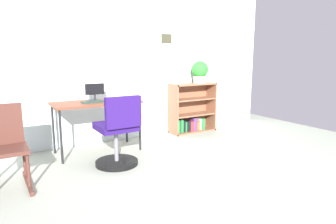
% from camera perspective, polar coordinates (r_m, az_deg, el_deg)
% --- Properties ---
extents(ground_plane, '(6.24, 6.24, 0.00)m').
position_cam_1_polar(ground_plane, '(3.36, 10.16, -12.74)').
color(ground_plane, '#989F8E').
extents(wall_back, '(5.20, 0.12, 2.49)m').
position_cam_1_polar(wall_back, '(4.90, -6.39, 9.64)').
color(wall_back, silver).
rests_on(wall_back, ground_plane).
extents(desk, '(1.15, 0.55, 0.71)m').
position_cam_1_polar(desk, '(4.23, -13.34, 1.20)').
color(desk, brown).
rests_on(desk, ground_plane).
extents(monitor, '(0.26, 0.17, 0.23)m').
position_cam_1_polar(monitor, '(4.31, -13.65, 3.66)').
color(monitor, '#262628').
rests_on(monitor, desk).
extents(keyboard, '(0.42, 0.13, 0.02)m').
position_cam_1_polar(keyboard, '(4.15, -13.11, 1.94)').
color(keyboard, '#22372F').
rests_on(keyboard, desk).
extents(office_chair, '(0.52, 0.55, 0.88)m').
position_cam_1_polar(office_chair, '(3.67, -9.42, -4.48)').
color(office_chair, black).
rests_on(office_chair, ground_plane).
extents(rocking_chair, '(0.42, 0.64, 0.84)m').
position_cam_1_polar(rocking_chair, '(3.47, -28.52, -5.62)').
color(rocking_chair, '#4F2A22').
rests_on(rocking_chair, ground_plane).
extents(bookshelf_low, '(0.83, 0.30, 0.85)m').
position_cam_1_polar(bookshelf_low, '(5.32, 4.34, 0.28)').
color(bookshelf_low, brown).
rests_on(bookshelf_low, ground_plane).
extents(potted_plant_on_shelf, '(0.29, 0.29, 0.38)m').
position_cam_1_polar(potted_plant_on_shelf, '(5.28, 6.04, 7.60)').
color(potted_plant_on_shelf, '#B7B2A8').
rests_on(potted_plant_on_shelf, bookshelf_low).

